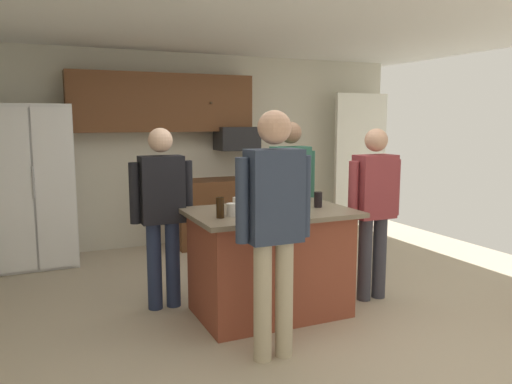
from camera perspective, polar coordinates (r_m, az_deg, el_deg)
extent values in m
plane|color=#B7A88E|center=(4.72, 2.56, -12.97)|extent=(7.04, 7.04, 0.00)
plane|color=white|center=(4.49, 2.78, 19.71)|extent=(7.04, 7.04, 0.00)
cube|color=beige|center=(7.03, -7.68, 4.86)|extent=(6.40, 0.10, 2.60)
cube|color=white|center=(7.83, 11.83, 3.64)|extent=(0.90, 0.06, 2.00)
cube|color=brown|center=(6.72, -10.61, 9.98)|extent=(2.40, 0.35, 0.75)
sphere|color=#4C3823|center=(6.71, -5.16, 10.09)|extent=(0.04, 0.04, 0.04)
cube|color=brown|center=(7.02, -2.10, -2.06)|extent=(1.80, 0.60, 0.90)
sphere|color=#4C3823|center=(6.92, 2.34, -2.22)|extent=(0.04, 0.04, 0.04)
cube|color=white|center=(6.38, -24.06, 0.64)|extent=(0.88, 0.70, 1.88)
cube|color=white|center=(6.01, -26.14, 0.10)|extent=(0.42, 0.04, 1.80)
cube|color=white|center=(6.01, -21.95, 0.34)|extent=(0.42, 0.04, 1.80)
cylinder|color=#B2B2B7|center=(5.97, -24.10, 1.08)|extent=(0.02, 0.02, 0.35)
cube|color=black|center=(6.93, -2.20, 6.12)|extent=(0.56, 0.40, 0.32)
cube|color=brown|center=(4.44, 1.59, -8.25)|extent=(1.27, 0.81, 0.89)
cube|color=#756651|center=(4.33, 1.62, -2.34)|extent=(1.41, 0.95, 0.04)
cylinder|color=#232D4C|center=(4.64, -11.53, -8.31)|extent=(0.13, 0.13, 0.80)
cylinder|color=#232D4C|center=(4.68, -9.48, -8.12)|extent=(0.13, 0.13, 0.80)
cube|color=black|center=(4.51, -10.73, 0.30)|extent=(0.38, 0.22, 0.60)
sphere|color=beige|center=(4.47, -10.88, 5.84)|extent=(0.22, 0.22, 0.22)
cylinder|color=black|center=(4.47, -13.72, -0.14)|extent=(0.09, 0.09, 0.54)
cylinder|color=black|center=(4.57, -7.80, 0.22)|extent=(0.09, 0.09, 0.54)
cylinder|color=#4C5166|center=(5.26, 3.04, -6.04)|extent=(0.13, 0.13, 0.82)
cylinder|color=#4C5166|center=(5.34, 4.67, -5.84)|extent=(0.13, 0.13, 0.82)
cube|color=#2D6651|center=(5.17, 3.94, 1.80)|extent=(0.38, 0.22, 0.62)
sphere|color=#8C664C|center=(5.14, 3.99, 6.78)|extent=(0.22, 0.22, 0.22)
cylinder|color=#2D6651|center=(5.06, 1.54, 1.46)|extent=(0.09, 0.09, 0.55)
cylinder|color=#2D6651|center=(5.29, 6.24, 1.71)|extent=(0.09, 0.09, 0.55)
cylinder|color=#383842|center=(4.88, 12.33, -7.54)|extent=(0.13, 0.13, 0.79)
cylinder|color=#383842|center=(4.98, 13.92, -7.27)|extent=(0.13, 0.13, 0.79)
cube|color=maroon|center=(4.79, 13.40, 0.60)|extent=(0.38, 0.22, 0.59)
sphere|color=tan|center=(4.75, 13.58, 5.80)|extent=(0.21, 0.21, 0.21)
cylinder|color=maroon|center=(4.65, 11.04, 0.20)|extent=(0.09, 0.09, 0.53)
cylinder|color=maroon|center=(4.94, 15.61, 0.52)|extent=(0.09, 0.09, 0.53)
cylinder|color=tan|center=(3.61, 0.76, -12.47)|extent=(0.13, 0.13, 0.86)
cylinder|color=tan|center=(3.68, 3.22, -12.07)|extent=(0.13, 0.13, 0.86)
cube|color=#2D384C|center=(3.45, 2.07, -0.45)|extent=(0.38, 0.22, 0.65)
sphere|color=tan|center=(3.41, 2.11, 7.39)|extent=(0.23, 0.23, 0.23)
cylinder|color=#2D384C|center=(3.36, -1.62, -1.00)|extent=(0.09, 0.09, 0.58)
cylinder|color=#2D384C|center=(3.56, 5.54, -0.49)|extent=(0.09, 0.09, 0.58)
cylinder|color=white|center=(4.06, -2.78, -2.04)|extent=(0.09, 0.09, 0.10)
torus|color=white|center=(4.08, -1.99, -1.91)|extent=(0.06, 0.01, 0.06)
cylinder|color=white|center=(4.41, -2.14, -1.24)|extent=(0.08, 0.08, 0.10)
torus|color=white|center=(4.43, -1.46, -1.13)|extent=(0.06, 0.01, 0.06)
cylinder|color=black|center=(4.63, 0.78, -0.57)|extent=(0.07, 0.07, 0.13)
cylinder|color=black|center=(4.09, -0.93, -1.53)|extent=(0.07, 0.07, 0.16)
cylinder|color=black|center=(3.99, -4.12, -1.80)|extent=(0.06, 0.06, 0.17)
cylinder|color=black|center=(4.80, 5.53, -0.32)|extent=(0.07, 0.07, 0.13)
cylinder|color=black|center=(4.50, 7.10, -0.86)|extent=(0.07, 0.07, 0.14)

